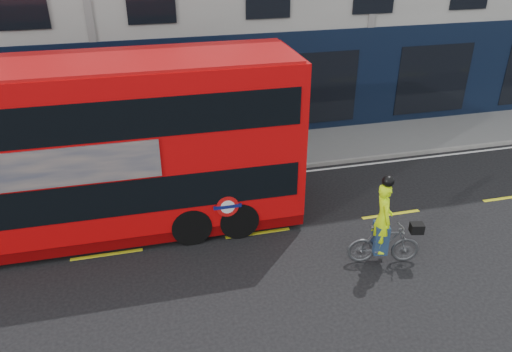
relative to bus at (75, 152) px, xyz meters
name	(u,v)px	position (x,y,z in m)	size (l,w,h in m)	color
ground	(106,293)	(0.48, -2.73, -2.41)	(120.00, 120.00, 0.00)	black
pavement	(109,168)	(0.48, 3.77, -2.35)	(60.00, 3.00, 0.12)	slate
kerb	(108,188)	(0.48, 2.27, -2.35)	(60.00, 0.12, 0.13)	gray
road_edge_line	(108,194)	(0.48, 1.97, -2.41)	(58.00, 0.10, 0.01)	silver
lane_dashes	(107,255)	(0.48, -1.23, -2.41)	(58.00, 0.12, 0.01)	yellow
bus	(75,152)	(0.00, 0.00, 0.00)	(11.69, 2.77, 4.70)	red
cyclist	(384,234)	(7.15, -3.19, -1.59)	(1.85, 0.88, 2.44)	#4B4D50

